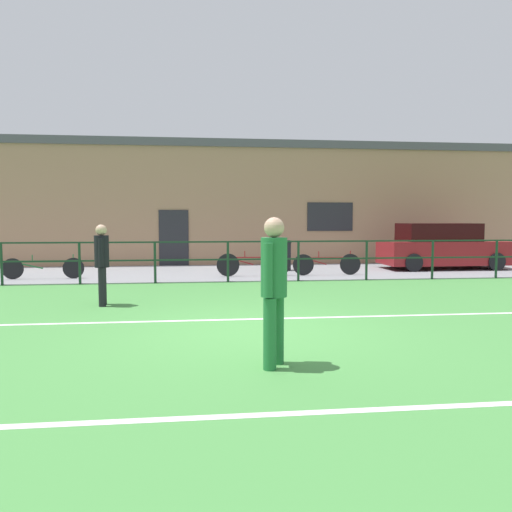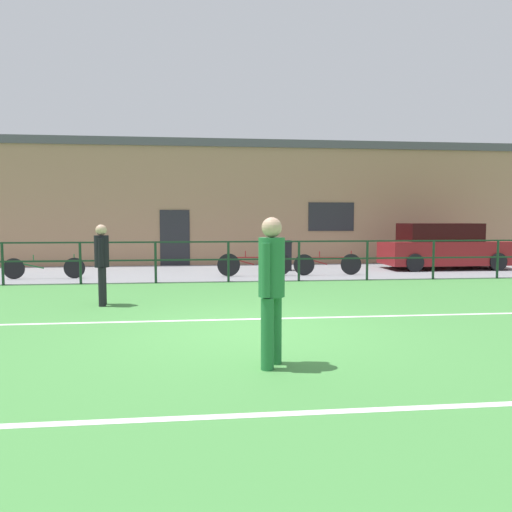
% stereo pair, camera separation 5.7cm
% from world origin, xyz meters
% --- Properties ---
extents(ground, '(60.00, 44.00, 0.04)m').
position_xyz_m(ground, '(0.00, 0.00, -0.02)').
color(ground, '#478C42').
extents(field_line_touchline, '(36.00, 0.11, 0.00)m').
position_xyz_m(field_line_touchline, '(0.00, 0.85, 0.00)').
color(field_line_touchline, white).
rests_on(field_line_touchline, ground).
extents(field_line_hash, '(36.00, 0.11, 0.00)m').
position_xyz_m(field_line_hash, '(0.00, -3.35, 0.00)').
color(field_line_hash, white).
rests_on(field_line_hash, ground).
extents(pavement_strip, '(48.00, 5.00, 0.02)m').
position_xyz_m(pavement_strip, '(0.00, 8.50, 0.01)').
color(pavement_strip, gray).
rests_on(pavement_strip, ground).
extents(perimeter_fence, '(36.07, 0.07, 1.15)m').
position_xyz_m(perimeter_fence, '(0.00, 6.00, 0.75)').
color(perimeter_fence, '#193823').
rests_on(perimeter_fence, ground).
extents(clubhouse_facade, '(28.00, 2.56, 4.77)m').
position_xyz_m(clubhouse_facade, '(0.00, 12.20, 2.39)').
color(clubhouse_facade, '#A37A5B').
rests_on(clubhouse_facade, ground).
extents(player_goalkeeper, '(0.29, 0.45, 1.65)m').
position_xyz_m(player_goalkeeper, '(-2.75, 2.57, 0.94)').
color(player_goalkeeper, black).
rests_on(player_goalkeeper, ground).
extents(player_striker, '(0.31, 0.44, 1.77)m').
position_xyz_m(player_striker, '(0.08, -1.92, 1.01)').
color(player_striker, '#237038').
rests_on(player_striker, ground).
extents(parked_car_red, '(4.30, 1.81, 1.59)m').
position_xyz_m(parked_car_red, '(7.66, 8.65, 0.77)').
color(parked_car_red, maroon).
rests_on(parked_car_red, pavement_strip).
extents(bicycle_parked_0, '(2.15, 0.04, 0.75)m').
position_xyz_m(bicycle_parked_0, '(3.15, 7.20, 0.36)').
color(bicycle_parked_0, black).
rests_on(bicycle_parked_0, pavement_strip).
extents(bicycle_parked_1, '(2.27, 0.04, 0.78)m').
position_xyz_m(bicycle_parked_1, '(0.86, 7.20, 0.38)').
color(bicycle_parked_1, black).
rests_on(bicycle_parked_1, pavement_strip).
extents(bicycle_parked_2, '(2.30, 0.04, 0.71)m').
position_xyz_m(bicycle_parked_2, '(-5.32, 7.20, 0.34)').
color(bicycle_parked_2, black).
rests_on(bicycle_parked_2, pavement_strip).
extents(trash_bin_0, '(0.56, 0.48, 1.02)m').
position_xyz_m(trash_bin_0, '(2.00, 8.75, 0.53)').
color(trash_bin_0, black).
rests_on(trash_bin_0, pavement_strip).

